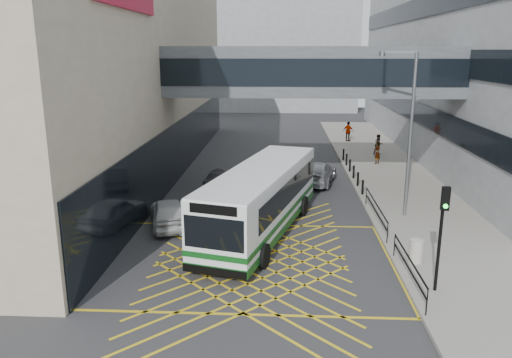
# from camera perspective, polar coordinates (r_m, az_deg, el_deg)

# --- Properties ---
(ground) EXTENTS (120.00, 120.00, 0.00)m
(ground) POSITION_cam_1_polar(r_m,az_deg,el_deg) (21.70, -0.56, -9.33)
(ground) COLOR #333335
(building_whsmith) EXTENTS (24.17, 42.00, 16.00)m
(building_whsmith) POSITION_cam_1_polar(r_m,az_deg,el_deg) (40.65, -25.84, 12.02)
(building_whsmith) COLOR tan
(building_whsmith) RESTS_ON ground
(building_far) EXTENTS (28.00, 16.00, 18.00)m
(building_far) POSITION_cam_1_polar(r_m,az_deg,el_deg) (79.88, 0.69, 14.68)
(building_far) COLOR gray
(building_far) RESTS_ON ground
(skybridge) EXTENTS (20.00, 4.10, 3.00)m
(skybridge) POSITION_cam_1_polar(r_m,az_deg,el_deg) (31.88, 6.29, 12.14)
(skybridge) COLOR #4D5257
(skybridge) RESTS_ON ground
(pavement) EXTENTS (6.00, 54.00, 0.16)m
(pavement) POSITION_cam_1_polar(r_m,az_deg,el_deg) (36.71, 15.10, 0.31)
(pavement) COLOR gray
(pavement) RESTS_ON ground
(box_junction) EXTENTS (12.00, 9.00, 0.01)m
(box_junction) POSITION_cam_1_polar(r_m,az_deg,el_deg) (21.70, -0.56, -9.32)
(box_junction) COLOR gold
(box_junction) RESTS_ON ground
(bus) EXTENTS (5.74, 12.08, 3.31)m
(bus) POSITION_cam_1_polar(r_m,az_deg,el_deg) (24.34, 0.68, -2.20)
(bus) COLOR white
(bus) RESTS_ON ground
(car_white) EXTENTS (3.15, 5.03, 1.49)m
(car_white) POSITION_cam_1_polar(r_m,az_deg,el_deg) (25.94, -9.98, -3.74)
(car_white) COLOR silver
(car_white) RESTS_ON ground
(car_dark) EXTENTS (3.04, 4.68, 1.37)m
(car_dark) POSITION_cam_1_polar(r_m,az_deg,el_deg) (32.24, -3.30, -0.04)
(car_dark) COLOR black
(car_dark) RESTS_ON ground
(car_silver) EXTENTS (3.15, 5.31, 1.55)m
(car_silver) POSITION_cam_1_polar(r_m,az_deg,el_deg) (33.95, 7.07, 0.78)
(car_silver) COLOR #95979E
(car_silver) RESTS_ON ground
(traffic_light) EXTENTS (0.29, 0.47, 4.03)m
(traffic_light) POSITION_cam_1_polar(r_m,az_deg,el_deg) (18.97, 20.50, -4.85)
(traffic_light) COLOR black
(traffic_light) RESTS_ON pavement
(street_lamp) EXTENTS (1.89, 0.94, 8.58)m
(street_lamp) POSITION_cam_1_polar(r_m,az_deg,el_deg) (27.02, 16.91, 5.97)
(street_lamp) COLOR slate
(street_lamp) RESTS_ON pavement
(litter_bin) EXTENTS (0.56, 0.56, 0.98)m
(litter_bin) POSITION_cam_1_polar(r_m,az_deg,el_deg) (22.07, 17.82, -7.83)
(litter_bin) COLOR #ADA89E
(litter_bin) RESTS_ON pavement
(kerb_railings) EXTENTS (0.05, 12.54, 1.00)m
(kerb_railings) POSITION_cam_1_polar(r_m,az_deg,el_deg) (23.51, 14.93, -5.62)
(kerb_railings) COLOR black
(kerb_railings) RESTS_ON pavement
(bollards) EXTENTS (0.14, 10.14, 0.90)m
(bollards) POSITION_cam_1_polar(r_m,az_deg,el_deg) (36.10, 10.89, 1.18)
(bollards) COLOR black
(bollards) RESTS_ON pavement
(pedestrian_a) EXTENTS (0.82, 0.82, 1.70)m
(pedestrian_a) POSITION_cam_1_polar(r_m,az_deg,el_deg) (39.93, 13.69, 2.89)
(pedestrian_a) COLOR gray
(pedestrian_a) RESTS_ON pavement
(pedestrian_b) EXTENTS (0.93, 0.68, 1.72)m
(pedestrian_b) POSITION_cam_1_polar(r_m,az_deg,el_deg) (43.48, 13.83, 3.82)
(pedestrian_b) COLOR gray
(pedestrian_b) RESTS_ON pavement
(pedestrian_c) EXTENTS (1.23, 1.09, 1.90)m
(pedestrian_c) POSITION_cam_1_polar(r_m,az_deg,el_deg) (49.45, 10.50, 5.36)
(pedestrian_c) COLOR gray
(pedestrian_c) RESTS_ON pavement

